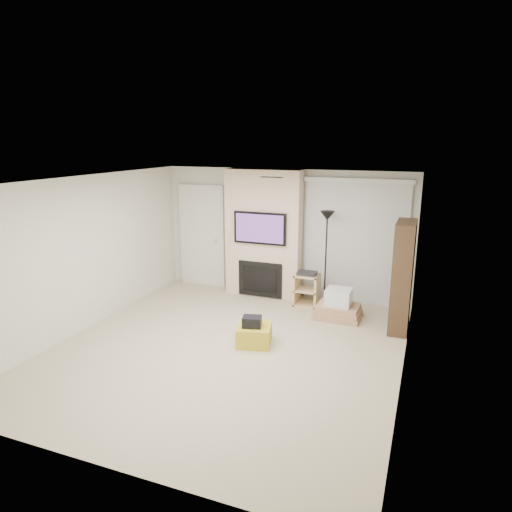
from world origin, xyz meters
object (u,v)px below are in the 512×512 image
at_px(floor_lamp, 327,232).
at_px(av_stand, 307,288).
at_px(ottoman, 254,335).
at_px(box_stack, 338,307).
at_px(bookshelf, 402,277).

height_order(floor_lamp, av_stand, floor_lamp).
height_order(ottoman, box_stack, box_stack).
relative_size(av_stand, box_stack, 0.82).
bearing_deg(av_stand, ottoman, -99.03).
bearing_deg(av_stand, bookshelf, -17.15).
bearing_deg(av_stand, floor_lamp, 22.03).
relative_size(floor_lamp, av_stand, 2.72).
height_order(floor_lamp, box_stack, floor_lamp).
distance_m(av_stand, box_stack, 0.81).
xyz_separation_m(floor_lamp, av_stand, (-0.31, -0.13, -1.07)).
xyz_separation_m(av_stand, box_stack, (0.68, -0.42, -0.14)).
bearing_deg(ottoman, av_stand, 80.97).
distance_m(ottoman, av_stand, 1.97).
height_order(av_stand, box_stack, av_stand).
relative_size(floor_lamp, box_stack, 2.24).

